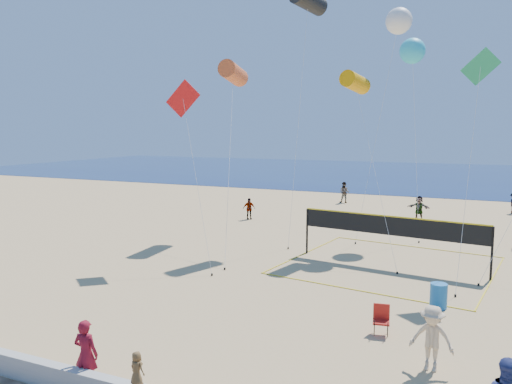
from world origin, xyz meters
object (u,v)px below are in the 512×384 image
at_px(woman, 86,354).
at_px(trash_barrel, 439,296).
at_px(volleyball_net, 391,232).
at_px(camp_chair, 381,318).

distance_m(woman, trash_barrel, 12.10).
height_order(trash_barrel, volleyball_net, volleyball_net).
bearing_deg(trash_barrel, woman, -128.54).
bearing_deg(trash_barrel, camp_chair, -115.04).
distance_m(camp_chair, trash_barrel, 3.48).
xyz_separation_m(woman, volleyball_net, (5.03, 14.51, 0.74)).
bearing_deg(woman, trash_barrel, -136.56).
bearing_deg(camp_chair, volleyball_net, 87.56).
distance_m(camp_chair, volleyball_net, 8.33).
relative_size(camp_chair, trash_barrel, 1.16).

